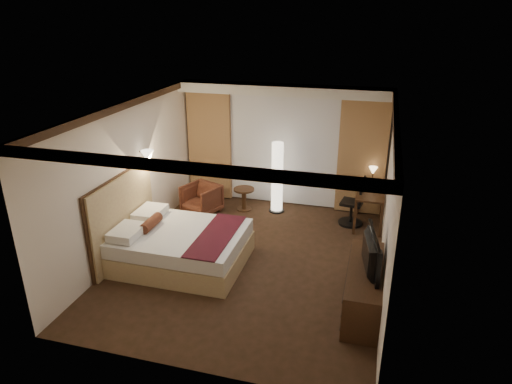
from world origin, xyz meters
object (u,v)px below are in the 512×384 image
(side_table, at_px, (244,199))
(dresser, at_px, (364,288))
(television, at_px, (366,249))
(bed, at_px, (182,247))
(floor_lamp, at_px, (277,178))
(office_chair, at_px, (352,201))
(desk, at_px, (369,208))
(armchair, at_px, (201,198))

(side_table, xyz_separation_m, dresser, (2.74, -2.95, 0.09))
(television, bearing_deg, bed, 71.42)
(floor_lamp, bearing_deg, bed, -112.93)
(side_table, xyz_separation_m, television, (2.71, -2.95, 0.73))
(office_chair, bearing_deg, desk, 16.28)
(desk, bearing_deg, television, -89.60)
(side_table, distance_m, floor_lamp, 0.90)
(armchair, xyz_separation_m, office_chair, (3.18, 0.30, 0.16))
(bed, height_order, floor_lamp, floor_lamp)
(dresser, bearing_deg, bed, 171.33)
(office_chair, distance_m, television, 2.91)
(television, bearing_deg, desk, -9.42)
(bed, relative_size, desk, 1.97)
(bed, distance_m, desk, 3.90)
(office_chair, height_order, dresser, office_chair)
(armchair, height_order, side_table, armchair)
(floor_lamp, height_order, dresser, floor_lamp)
(armchair, distance_m, side_table, 0.94)
(armchair, relative_size, dresser, 0.41)
(office_chair, bearing_deg, bed, -130.69)
(armchair, xyz_separation_m, side_table, (0.84, 0.40, -0.10))
(armchair, relative_size, floor_lamp, 0.45)
(armchair, height_order, floor_lamp, floor_lamp)
(bed, xyz_separation_m, side_table, (0.38, 2.47, -0.06))
(bed, relative_size, dresser, 1.24)
(office_chair, relative_size, television, 0.96)
(bed, relative_size, television, 2.01)
(armchair, distance_m, dresser, 4.39)
(bed, distance_m, television, 3.19)
(bed, xyz_separation_m, office_chair, (2.71, 2.37, 0.20))
(side_table, height_order, floor_lamp, floor_lamp)
(floor_lamp, xyz_separation_m, office_chair, (1.62, -0.22, -0.27))
(television, bearing_deg, armchair, 44.55)
(desk, bearing_deg, office_chair, -171.92)
(floor_lamp, relative_size, desk, 1.44)
(desk, xyz_separation_m, dresser, (0.05, -2.89, -0.04))
(television, bearing_deg, dresser, -99.82)
(dresser, bearing_deg, side_table, 132.88)
(floor_lamp, height_order, television, floor_lamp)
(bed, xyz_separation_m, dresser, (3.12, -0.48, 0.02))
(bed, bearing_deg, side_table, 81.27)
(desk, height_order, office_chair, office_chair)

